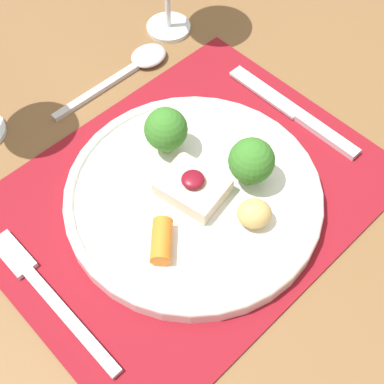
% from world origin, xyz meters
% --- Properties ---
extents(ground_plane, '(8.00, 8.00, 0.00)m').
position_xyz_m(ground_plane, '(0.00, 0.00, 0.00)').
color(ground_plane, gray).
extents(dining_table, '(1.53, 1.06, 0.73)m').
position_xyz_m(dining_table, '(0.00, 0.00, 0.65)').
color(dining_table, brown).
rests_on(dining_table, ground_plane).
extents(placemat, '(0.43, 0.33, 0.00)m').
position_xyz_m(placemat, '(0.00, 0.00, 0.73)').
color(placemat, maroon).
rests_on(placemat, dining_table).
extents(dinner_plate, '(0.29, 0.29, 0.08)m').
position_xyz_m(dinner_plate, '(0.00, -0.01, 0.75)').
color(dinner_plate, white).
rests_on(dinner_plate, placemat).
extents(fork, '(0.02, 0.20, 0.01)m').
position_xyz_m(fork, '(-0.19, 0.02, 0.74)').
color(fork, silver).
rests_on(fork, placemat).
extents(knife, '(0.02, 0.20, 0.01)m').
position_xyz_m(knife, '(0.18, -0.01, 0.74)').
color(knife, silver).
rests_on(knife, placemat).
extents(spoon, '(0.19, 0.04, 0.01)m').
position_xyz_m(spoon, '(0.10, 0.20, 0.74)').
color(spoon, silver).
rests_on(spoon, dining_table).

